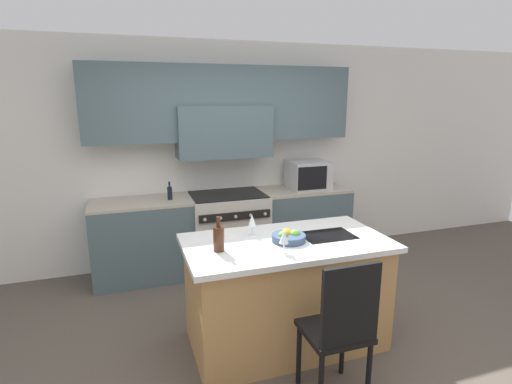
{
  "coord_description": "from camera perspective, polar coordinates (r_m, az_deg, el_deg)",
  "views": [
    {
      "loc": [
        -1.13,
        -2.64,
        2.05
      ],
      "look_at": [
        0.03,
        0.85,
        1.17
      ],
      "focal_mm": 28.0,
      "sensor_mm": 36.0,
      "label": 1
    }
  ],
  "objects": [
    {
      "name": "range_stove",
      "position": [
        4.87,
        -4.0,
        -5.59
      ],
      "size": [
        0.89,
        0.7,
        0.93
      ],
      "color": "beige",
      "rests_on": "ground_plane"
    },
    {
      "name": "wine_bottle",
      "position": [
        3.01,
        -5.35,
        -6.58
      ],
      "size": [
        0.08,
        0.08,
        0.27
      ],
      "color": "#422314",
      "rests_on": "kitchen_island"
    },
    {
      "name": "island_chair",
      "position": [
        2.82,
        12.04,
        -18.1
      ],
      "size": [
        0.42,
        0.4,
        1.05
      ],
      "color": "black",
      "rests_on": "ground_plane"
    },
    {
      "name": "ground_plane",
      "position": [
        3.53,
        4.14,
        -22.08
      ],
      "size": [
        10.0,
        10.0,
        0.0
      ],
      "primitive_type": "plane",
      "color": "brown"
    },
    {
      "name": "kitchen_island",
      "position": [
        3.44,
        4.25,
        -14.0
      ],
      "size": [
        1.66,
        0.89,
        0.92
      ],
      "color": "#B7844C",
      "rests_on": "ground_plane"
    },
    {
      "name": "back_cabinetry",
      "position": [
        4.89,
        -5.03,
        7.89
      ],
      "size": [
        10.0,
        0.46,
        2.7
      ],
      "color": "silver",
      "rests_on": "ground_plane"
    },
    {
      "name": "fruit_bowl",
      "position": [
        3.23,
        4.67,
        -6.42
      ],
      "size": [
        0.27,
        0.27,
        0.1
      ],
      "color": "#384C6B",
      "rests_on": "kitchen_island"
    },
    {
      "name": "wine_glass_far",
      "position": [
        3.33,
        -0.56,
        -4.21
      ],
      "size": [
        0.07,
        0.07,
        0.18
      ],
      "color": "white",
      "rests_on": "kitchen_island"
    },
    {
      "name": "oil_bottle_on_counter",
      "position": [
        4.59,
        -12.22,
        -0.11
      ],
      "size": [
        0.05,
        0.05,
        0.21
      ],
      "color": "black",
      "rests_on": "back_counter"
    },
    {
      "name": "microwave",
      "position": [
        5.08,
        7.45,
        2.45
      ],
      "size": [
        0.49,
        0.44,
        0.34
      ],
      "color": "#B7B7BC",
      "rests_on": "back_counter"
    },
    {
      "name": "back_counter",
      "position": [
        4.89,
        -4.06,
        -5.56
      ],
      "size": [
        3.09,
        0.62,
        0.92
      ],
      "color": "#4C6066",
      "rests_on": "ground_plane"
    },
    {
      "name": "wine_glass_near",
      "position": [
        2.96,
        4.01,
        -6.51
      ],
      "size": [
        0.07,
        0.07,
        0.18
      ],
      "color": "white",
      "rests_on": "kitchen_island"
    }
  ]
}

